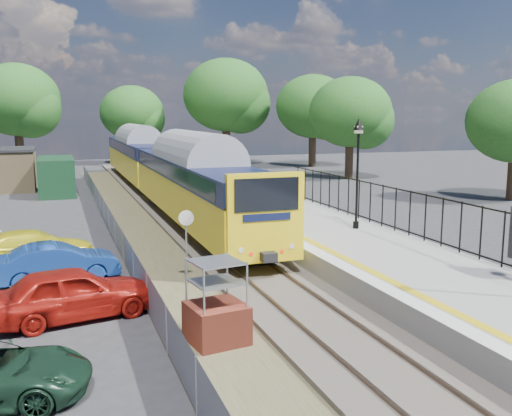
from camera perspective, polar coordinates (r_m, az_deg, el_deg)
name	(u,v)px	position (r m, az deg, el deg)	size (l,w,h in m)	color
ground	(296,308)	(17.09, 4.06, -9.93)	(120.00, 120.00, 0.00)	#2D2D30
track_bed	(201,239)	(25.78, -5.49, -3.11)	(5.90, 80.00, 0.29)	#473F38
platform	(312,231)	(25.68, 5.60, -2.35)	(5.00, 70.00, 0.90)	gray
platform_edge	(269,224)	(24.81, 1.29, -1.65)	(0.90, 70.00, 0.01)	silver
victorian_lamp_north	(358,147)	(23.92, 10.18, 6.00)	(0.44, 0.44, 4.60)	black
palisade_fence	(438,220)	(21.75, 17.74, -1.16)	(0.12, 26.00, 2.00)	black
wire_fence	(111,224)	(27.35, -14.29, -1.56)	(0.06, 52.00, 1.20)	#999EA3
tree_line	(139,104)	(57.33, -11.66, 10.12)	(56.80, 43.80, 11.88)	#332319
train	(159,165)	(38.49, -9.65, 4.30)	(2.82, 40.83, 3.51)	yellow
brick_plinth	(216,304)	(14.23, -3.98, -9.54)	(1.52, 1.52, 2.15)	maroon
speed_sign	(186,235)	(19.10, -6.98, -2.70)	(0.50, 0.14, 2.50)	#999EA3
car_red	(73,293)	(16.74, -17.85, -8.09)	(1.77, 4.40, 1.50)	#A6170F
car_blue	(58,263)	(20.55, -19.22, -5.19)	(1.40, 4.02, 1.32)	navy
car_yellow	(34,247)	(23.27, -21.33, -3.68)	(1.81, 4.45, 1.29)	yellow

